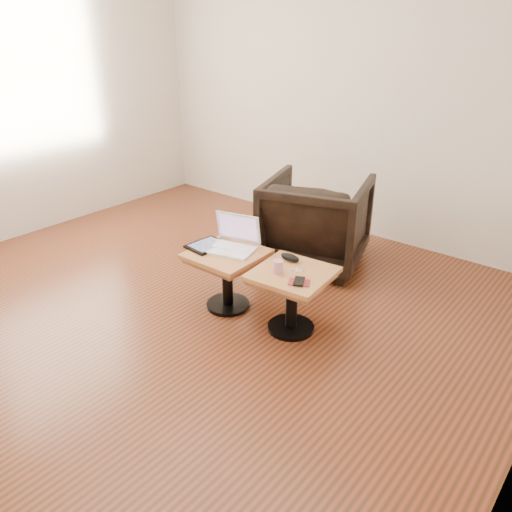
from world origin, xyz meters
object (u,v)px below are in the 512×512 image
Objects in this scene: side_table_left at (227,266)px; side_table_right at (292,287)px; laptop at (233,242)px; striped_cup at (278,267)px; armchair at (316,221)px.

side_table_right is (0.53, 0.05, 0.00)m from side_table_left.
laptop is (-0.00, 0.07, 0.16)m from side_table_left.
side_table_left is 5.70× the size of striped_cup.
armchair is (0.07, 1.03, 0.05)m from side_table_left.
striped_cup reaches higher than side_table_left.
side_table_right is at bearing -16.53° from laptop.
laptop is 0.48m from striped_cup.
armchair is (-0.46, 0.98, 0.05)m from side_table_right.
side_table_left is 0.93× the size of side_table_right.
side_table_left is at bearing 177.18° from striped_cup.
side_table_left is at bearing -100.39° from laptop.
armchair reaches higher than laptop.
armchair is at bearing 109.56° from side_table_right.
laptop is at bearing 172.31° from side_table_right.
striped_cup is at bearing -138.09° from side_table_right.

